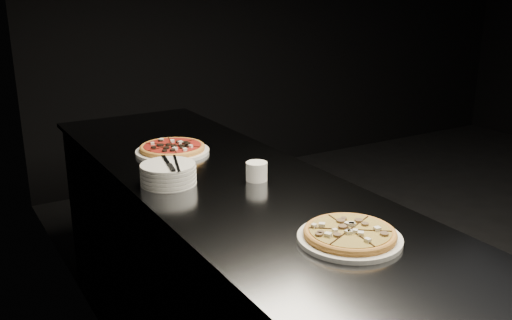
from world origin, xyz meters
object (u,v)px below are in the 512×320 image
pizza_tomato (172,149)px  cutlery (171,164)px  ramekin (257,171)px  counter (228,282)px  pizza_mushroom (350,235)px  plate_stack (168,174)px

pizza_tomato → cutlery: size_ratio=1.67×
cutlery → ramekin: (0.29, -0.12, -0.04)m
pizza_tomato → ramekin: 0.51m
pizza_tomato → ramekin: bearing=-74.8°
counter → cutlery: bearing=173.6°
pizza_mushroom → ramekin: (0.04, 0.59, 0.02)m
counter → plate_stack: 0.55m
plate_stack → ramekin: (0.30, -0.14, -0.00)m
pizza_tomato → cutlery: 0.41m
cutlery → ramekin: bearing=-10.2°
plate_stack → cutlery: size_ratio=0.98×
ramekin → plate_stack: bearing=155.6°
counter → pizza_mushroom: pizza_mushroom is taller
counter → ramekin: size_ratio=29.99×
counter → pizza_tomato: size_ratio=6.98×
pizza_mushroom → cutlery: bearing=109.6°
counter → ramekin: (0.08, -0.10, 0.50)m
plate_stack → ramekin: 0.33m
plate_stack → cutlery: bearing=-62.4°
counter → plate_stack: plate_stack is taller
counter → pizza_mushroom: bearing=-86.6°
pizza_mushroom → pizza_tomato: 1.09m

